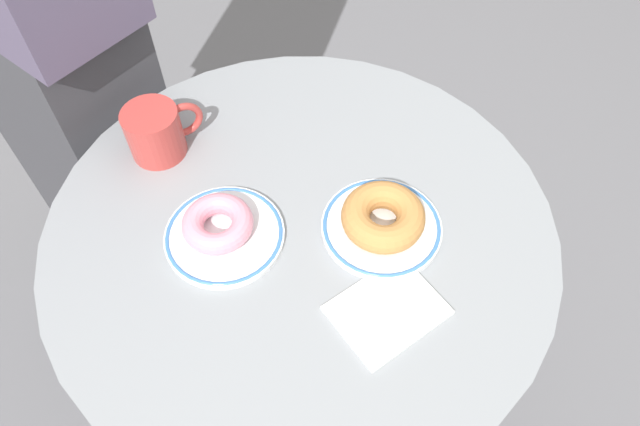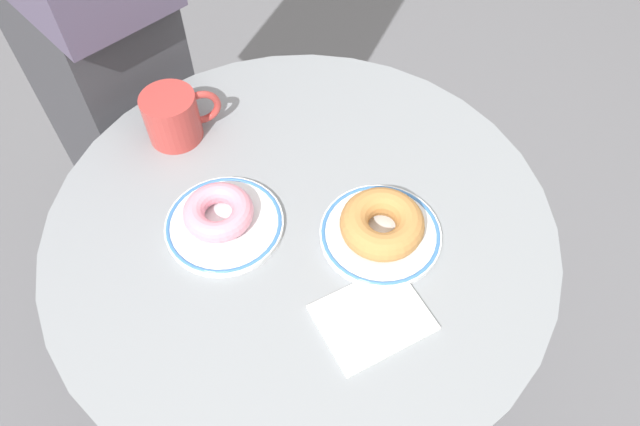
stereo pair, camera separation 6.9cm
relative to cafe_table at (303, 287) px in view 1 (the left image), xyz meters
The scene contains 9 objects.
ground_plane 0.58m from the cafe_table, ahead, with size 7.00×7.00×0.02m, color slate.
cafe_table is the anchor object (origin of this frame).
plate_left 0.24m from the cafe_table, behind, with size 0.18×0.18×0.01m.
plate_right 0.25m from the cafe_table, 22.31° to the right, with size 0.18×0.18×0.01m.
donut_pink_frosted 0.26m from the cafe_table, behind, with size 0.11×0.11×0.03m, color pink.
donut_old_fashioned 0.27m from the cafe_table, 22.31° to the right, with size 0.13×0.13×0.04m, color #BC7F42.
paper_napkin 0.28m from the cafe_table, 67.05° to the right, with size 0.15×0.11×0.01m, color white.
coffee_mug 0.37m from the cafe_table, 130.56° to the left, with size 0.13×0.09×0.09m.
person_figure 0.68m from the cafe_table, 124.87° to the left, with size 0.43×0.48×1.75m.
Camera 1 is at (-0.12, -0.49, 1.50)m, focal length 32.29 mm.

